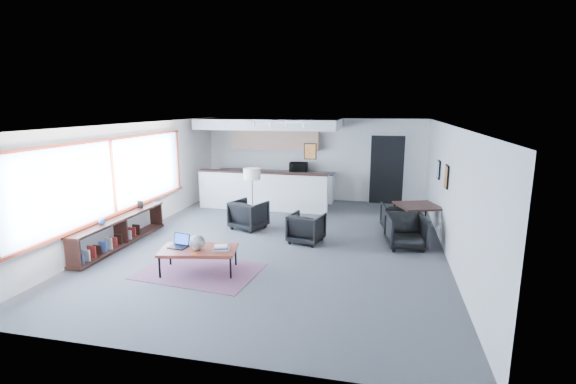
% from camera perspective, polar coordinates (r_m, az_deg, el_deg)
% --- Properties ---
extents(room, '(7.02, 9.02, 2.62)m').
position_cam_1_polar(room, '(9.06, -1.16, 0.96)').
color(room, '#4C4C4F').
rests_on(room, ground).
extents(window, '(0.10, 5.95, 1.66)m').
position_cam_1_polar(window, '(9.68, -22.86, 1.67)').
color(window, '#8CBFFF').
rests_on(window, room).
extents(console, '(0.35, 3.00, 0.80)m').
position_cam_1_polar(console, '(9.72, -22.05, -5.08)').
color(console, black).
rests_on(console, floor).
extents(kitchenette, '(4.20, 1.96, 2.60)m').
position_cam_1_polar(kitchenette, '(12.89, -2.35, 4.55)').
color(kitchenette, white).
rests_on(kitchenette, floor).
extents(doorway, '(1.10, 0.12, 2.15)m').
position_cam_1_polar(doorway, '(13.19, 13.36, 3.08)').
color(doorway, black).
rests_on(doorway, room).
extents(track_light, '(1.60, 0.07, 0.15)m').
position_cam_1_polar(track_light, '(11.18, -1.39, 9.36)').
color(track_light, silver).
rests_on(track_light, room).
extents(wall_art_lower, '(0.03, 0.38, 0.48)m').
position_cam_1_polar(wall_art_lower, '(9.24, 20.86, 1.98)').
color(wall_art_lower, black).
rests_on(wall_art_lower, room).
extents(wall_art_upper, '(0.03, 0.34, 0.44)m').
position_cam_1_polar(wall_art_upper, '(10.52, 19.90, 2.88)').
color(wall_art_upper, black).
rests_on(wall_art_upper, room).
extents(kilim_rug, '(2.26, 1.66, 0.01)m').
position_cam_1_polar(kilim_rug, '(7.97, -12.00, -10.56)').
color(kilim_rug, '#62374C').
rests_on(kilim_rug, floor).
extents(coffee_table, '(1.48, 0.99, 0.44)m').
position_cam_1_polar(coffee_table, '(7.83, -12.12, -7.81)').
color(coffee_table, maroon).
rests_on(coffee_table, floor).
extents(laptop, '(0.37, 0.32, 0.24)m').
position_cam_1_polar(laptop, '(7.98, -14.55, -6.76)').
color(laptop, black).
rests_on(laptop, coffee_table).
extents(ceramic_pot, '(0.28, 0.28, 0.28)m').
position_cam_1_polar(ceramic_pot, '(7.72, -12.32, -6.74)').
color(ceramic_pot, gray).
rests_on(ceramic_pot, coffee_table).
extents(book_stack, '(0.34, 0.30, 0.09)m').
position_cam_1_polar(book_stack, '(7.66, -9.09, -7.54)').
color(book_stack, silver).
rests_on(book_stack, coffee_table).
extents(coaster, '(0.11, 0.11, 0.01)m').
position_cam_1_polar(coaster, '(7.57, -12.82, -8.24)').
color(coaster, '#E5590C').
rests_on(coaster, coffee_table).
extents(armchair_left, '(0.95, 0.92, 0.78)m').
position_cam_1_polar(armchair_left, '(10.33, -5.40, -2.91)').
color(armchair_left, black).
rests_on(armchair_left, floor).
extents(armchair_right, '(0.82, 0.79, 0.72)m').
position_cam_1_polar(armchair_right, '(9.29, 2.51, -4.74)').
color(armchair_right, black).
rests_on(armchair_right, floor).
extents(floor_lamp, '(0.52, 0.52, 1.46)m').
position_cam_1_polar(floor_lamp, '(10.41, -4.94, 2.19)').
color(floor_lamp, black).
rests_on(floor_lamp, floor).
extents(dining_table, '(1.16, 1.16, 0.76)m').
position_cam_1_polar(dining_table, '(10.03, 17.33, -2.07)').
color(dining_table, black).
rests_on(dining_table, floor).
extents(dining_chair_near, '(0.77, 0.73, 0.68)m').
position_cam_1_polar(dining_chair_near, '(9.27, 15.82, -5.35)').
color(dining_chair_near, black).
rests_on(dining_chair_near, floor).
extents(dining_chair_far, '(0.68, 0.65, 0.61)m').
position_cam_1_polar(dining_chair_far, '(10.52, 14.65, -3.44)').
color(dining_chair_far, black).
rests_on(dining_chair_far, floor).
extents(microwave, '(0.56, 0.32, 0.37)m').
position_cam_1_polar(microwave, '(13.17, 1.44, 3.56)').
color(microwave, black).
rests_on(microwave, kitchenette).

